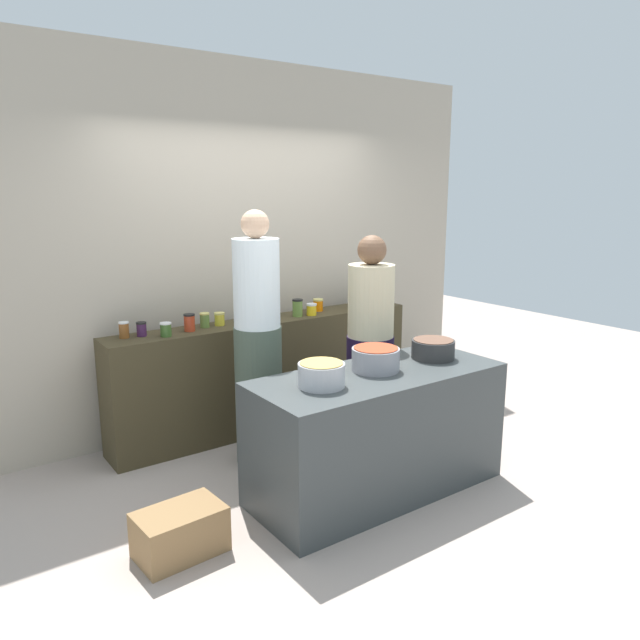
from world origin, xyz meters
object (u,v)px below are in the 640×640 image
preserve_jar_4 (205,320)px  preserve_jar_3 (189,323)px  bread_crate (180,532)px  cook_in_cap (370,354)px  preserve_jar_7 (298,308)px  preserve_jar_11 (361,298)px  preserve_jar_5 (220,319)px  cook_with_tongs (258,351)px  cooking_pot_center (376,359)px  preserve_jar_10 (354,302)px  preserve_jar_8 (311,309)px  preserve_jar_0 (124,330)px  preserve_jar_12 (376,298)px  cooking_pot_right (433,349)px  preserve_jar_9 (318,305)px  preserve_jar_2 (166,329)px  preserve_jar_1 (142,329)px  preserve_jar_6 (264,316)px  cooking_pot_left (321,375)px

preserve_jar_4 → preserve_jar_3: bearing=-161.7°
preserve_jar_4 → bread_crate: bearing=-120.9°
bread_crate → cook_in_cap: bearing=15.6°
preserve_jar_7 → preserve_jar_11: size_ratio=1.09×
preserve_jar_4 → preserve_jar_7: (0.82, -0.07, 0.02)m
preserve_jar_5 → cook_with_tongs: (0.01, -0.59, -0.13)m
preserve_jar_5 → cook_in_cap: (0.82, -0.87, -0.23)m
cooking_pot_center → cook_with_tongs: size_ratio=0.17×
preserve_jar_10 → preserve_jar_11: bearing=27.5°
preserve_jar_7 → cook_in_cap: (0.13, -0.80, -0.25)m
preserve_jar_8 → cook_with_tongs: (-0.81, -0.49, -0.13)m
preserve_jar_0 → preserve_jar_12: preserve_jar_0 is taller
preserve_jar_12 → preserve_jar_8: bearing=-174.8°
preserve_jar_10 → preserve_jar_0: bearing=176.9°
cook_with_tongs → cook_in_cap: (0.82, -0.28, -0.10)m
cook_with_tongs → cooking_pot_right: bearing=-40.7°
preserve_jar_9 → preserve_jar_2: bearing=-175.2°
cook_with_tongs → preserve_jar_12: bearing=19.3°
preserve_jar_9 → preserve_jar_3: bearing=-177.1°
preserve_jar_1 → preserve_jar_4: (0.50, -0.01, 0.00)m
preserve_jar_7 → cook_with_tongs: (-0.68, -0.52, -0.15)m
preserve_jar_10 → preserve_jar_11: size_ratio=0.85×
preserve_jar_8 → preserve_jar_12: (0.79, 0.07, 0.01)m
preserve_jar_10 → bread_crate: bearing=-150.2°
preserve_jar_10 → cooking_pot_right: 1.36m
preserve_jar_6 → preserve_jar_9: size_ratio=0.93×
preserve_jar_5 → cook_with_tongs: cook_with_tongs is taller
cook_in_cap → preserve_jar_8: bearing=90.9°
preserve_jar_12 → cook_in_cap: 1.17m
preserve_jar_3 → cooking_pot_left: 1.42m
cook_with_tongs → preserve_jar_3: bearing=117.3°
preserve_jar_3 → preserve_jar_4: (0.15, 0.05, -0.01)m
preserve_jar_11 → cooking_pot_right: bearing=-109.3°
preserve_jar_4 → preserve_jar_2: bearing=-163.3°
preserve_jar_5 → preserve_jar_1: bearing=179.5°
preserve_jar_1 → preserve_jar_11: size_ratio=0.78×
preserve_jar_8 → preserve_jar_4: bearing=173.7°
preserve_jar_1 → preserve_jar_12: size_ratio=0.90×
preserve_jar_0 → cook_with_tongs: size_ratio=0.06×
preserve_jar_2 → preserve_jar_11: 1.92m
preserve_jar_4 → cook_in_cap: 1.31m
preserve_jar_4 → cooking_pot_right: 1.76m
preserve_jar_1 → preserve_jar_10: bearing=-2.7°
preserve_jar_10 → preserve_jar_12: (0.31, 0.05, 0.00)m
preserve_jar_6 → preserve_jar_10: size_ratio=0.87×
preserve_jar_8 → cooking_pot_right: (0.13, -1.30, -0.09)m
cooking_pot_right → preserve_jar_9: bearing=89.2°
preserve_jar_6 → cooking_pot_right: preserve_jar_6 is taller
preserve_jar_1 → cooking_pot_right: size_ratio=0.35×
preserve_jar_1 → cooking_pot_center: (1.06, -1.39, -0.08)m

